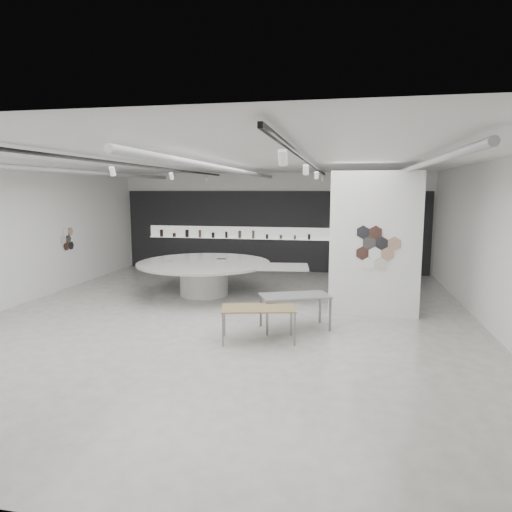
% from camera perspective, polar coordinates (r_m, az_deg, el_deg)
% --- Properties ---
extents(room, '(12.02, 14.02, 3.82)m').
position_cam_1_polar(room, '(10.97, -4.09, 2.67)').
color(room, '#B6B3AC').
rests_on(room, ground).
extents(back_wall_display, '(11.80, 0.27, 3.10)m').
position_cam_1_polar(back_wall_display, '(17.78, 1.77, 3.09)').
color(back_wall_display, black).
rests_on(back_wall_display, ground).
extents(partition_column, '(2.20, 0.38, 3.60)m').
position_cam_1_polar(partition_column, '(11.65, 14.61, 1.39)').
color(partition_column, white).
rests_on(partition_column, ground).
extents(display_island, '(5.41, 4.42, 1.02)m').
position_cam_1_polar(display_island, '(13.76, -6.19, -2.18)').
color(display_island, white).
rests_on(display_island, ground).
extents(sample_table_wood, '(1.65, 1.07, 0.71)m').
position_cam_1_polar(sample_table_wood, '(9.55, 0.30, -6.76)').
color(sample_table_wood, olive).
rests_on(sample_table_wood, ground).
extents(sample_table_stone, '(1.71, 1.29, 0.79)m').
position_cam_1_polar(sample_table_stone, '(10.39, 4.89, -5.23)').
color(sample_table_stone, gray).
rests_on(sample_table_stone, ground).
extents(kitchen_counter, '(1.92, 0.93, 1.45)m').
position_cam_1_polar(kitchen_counter, '(17.28, 12.68, -0.65)').
color(kitchen_counter, white).
rests_on(kitchen_counter, ground).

